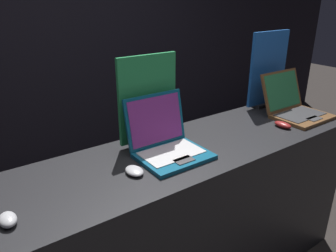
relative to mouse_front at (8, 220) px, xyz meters
name	(u,v)px	position (x,y,z in m)	size (l,w,h in m)	color
wall_back	(48,26)	(0.75, 1.85, 0.46)	(8.00, 0.05, 2.80)	black
display_counter	(168,230)	(0.75, 0.11, -0.48)	(2.38, 0.58, 0.92)	black
mouse_front	(8,220)	(0.00, 0.00, 0.00)	(0.06, 0.09, 0.04)	#B2B2B7
laptop_middle	(167,141)	(0.75, 0.12, 0.05)	(0.33, 0.32, 0.28)	#0F5170
mouse_middle	(134,171)	(0.52, 0.04, 0.00)	(0.07, 0.10, 0.03)	#B2B2B7
promo_stand_middle	(148,102)	(0.75, 0.29, 0.20)	(0.33, 0.07, 0.46)	black
laptop_back	(294,106)	(1.73, 0.09, 0.04)	(0.35, 0.36, 0.27)	brown
mouse_back	(283,125)	(1.50, 0.00, 0.00)	(0.06, 0.11, 0.03)	maroon
promo_stand_back	(268,71)	(1.73, 0.33, 0.23)	(0.34, 0.07, 0.51)	black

